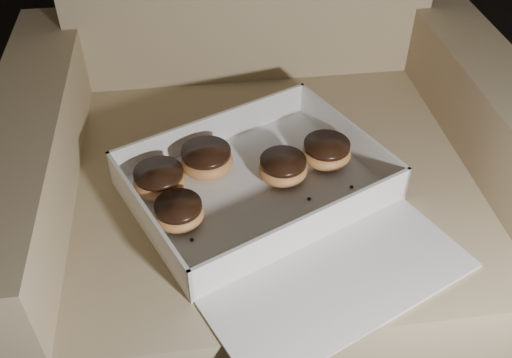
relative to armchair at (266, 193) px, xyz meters
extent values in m
plane|color=black|center=(0.34, -0.06, -0.31)|extent=(4.50, 4.50, 0.00)
cube|color=#978360|center=(0.00, -0.05, -0.09)|extent=(0.76, 0.76, 0.45)
cube|color=#978360|center=(-0.41, -0.05, -0.02)|extent=(0.13, 0.76, 0.59)
cube|color=#978360|center=(0.41, -0.05, -0.02)|extent=(0.13, 0.76, 0.59)
cube|color=silver|center=(-0.04, -0.13, 0.14)|extent=(0.50, 0.45, 0.01)
cube|color=silver|center=(-0.10, 0.00, 0.17)|extent=(0.38, 0.18, 0.06)
cube|color=silver|center=(0.02, -0.27, 0.17)|extent=(0.38, 0.18, 0.06)
cube|color=silver|center=(-0.22, -0.22, 0.17)|extent=(0.13, 0.28, 0.06)
cube|color=silver|center=(0.14, -0.05, 0.17)|extent=(0.13, 0.28, 0.06)
cube|color=#E65C77|center=(0.15, -0.05, 0.17)|extent=(0.13, 0.28, 0.05)
cube|color=silver|center=(0.06, -0.35, 0.13)|extent=(0.44, 0.33, 0.01)
ellipsoid|color=#DC924C|center=(-0.12, -0.08, 0.16)|extent=(0.09, 0.09, 0.05)
cylinder|color=black|center=(-0.12, -0.08, 0.18)|extent=(0.09, 0.09, 0.01)
ellipsoid|color=#DC924C|center=(-0.17, -0.20, 0.16)|extent=(0.08, 0.08, 0.04)
cylinder|color=black|center=(-0.17, -0.20, 0.18)|extent=(0.08, 0.08, 0.01)
ellipsoid|color=#DC924C|center=(-0.20, -0.12, 0.16)|extent=(0.09, 0.09, 0.04)
cylinder|color=black|center=(-0.20, -0.12, 0.18)|extent=(0.08, 0.08, 0.01)
ellipsoid|color=#DC924C|center=(0.01, -0.11, 0.16)|extent=(0.09, 0.09, 0.04)
cylinder|color=black|center=(0.01, -0.11, 0.18)|extent=(0.08, 0.08, 0.01)
ellipsoid|color=#DC924C|center=(0.10, -0.08, 0.16)|extent=(0.09, 0.09, 0.04)
cylinder|color=black|center=(0.10, -0.08, 0.18)|extent=(0.08, 0.08, 0.01)
ellipsoid|color=black|center=(-0.16, -0.24, 0.14)|extent=(0.01, 0.01, 0.00)
ellipsoid|color=black|center=(0.13, -0.16, 0.14)|extent=(0.01, 0.01, 0.00)
ellipsoid|color=black|center=(0.05, -0.18, 0.14)|extent=(0.01, 0.01, 0.00)
ellipsoid|color=black|center=(0.04, -0.25, 0.14)|extent=(0.01, 0.01, 0.00)
camera|label=1|loc=(-0.14, -0.86, 0.81)|focal=40.00mm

